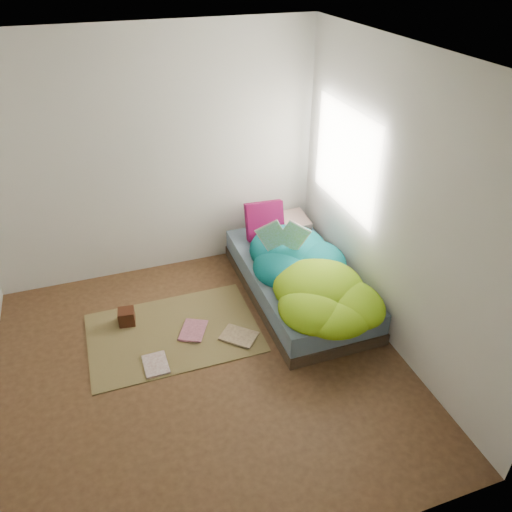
% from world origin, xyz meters
% --- Properties ---
extents(ground, '(3.50, 3.50, 0.00)m').
position_xyz_m(ground, '(0.00, 0.00, 0.00)').
color(ground, '#472D1B').
rests_on(ground, ground).
extents(room_walls, '(3.54, 3.54, 2.62)m').
position_xyz_m(room_walls, '(0.01, 0.01, 1.63)').
color(room_walls, silver).
rests_on(room_walls, ground).
extents(bed, '(1.00, 2.00, 0.34)m').
position_xyz_m(bed, '(1.22, 0.72, 0.17)').
color(bed, '#33281B').
rests_on(bed, ground).
extents(duvet, '(0.96, 1.84, 0.34)m').
position_xyz_m(duvet, '(1.22, 0.50, 0.51)').
color(duvet, '#066468').
rests_on(duvet, bed).
extents(rug, '(1.60, 1.10, 0.01)m').
position_xyz_m(rug, '(-0.15, 0.55, 0.01)').
color(rug, brown).
rests_on(rug, ground).
extents(pillow_floral, '(0.56, 0.38, 0.12)m').
position_xyz_m(pillow_floral, '(1.40, 1.53, 0.40)').
color(pillow_floral, beige).
rests_on(pillow_floral, bed).
extents(pillow_magenta, '(0.43, 0.16, 0.42)m').
position_xyz_m(pillow_magenta, '(1.10, 1.43, 0.55)').
color(pillow_magenta, '#540524').
rests_on(pillow_magenta, bed).
extents(open_book, '(0.43, 0.24, 0.26)m').
position_xyz_m(open_book, '(1.06, 0.79, 0.81)').
color(open_book, '#34842B').
rests_on(open_book, duvet).
extents(wooden_box, '(0.17, 0.17, 0.15)m').
position_xyz_m(wooden_box, '(-0.55, 0.83, 0.09)').
color(wooden_box, '#3E160E').
rests_on(wooden_box, rug).
extents(floor_book_a, '(0.21, 0.29, 0.02)m').
position_xyz_m(floor_book_a, '(-0.49, 0.16, 0.02)').
color(floor_book_a, white).
rests_on(floor_book_a, rug).
extents(floor_book_b, '(0.35, 0.38, 0.03)m').
position_xyz_m(floor_book_b, '(-0.07, 0.54, 0.03)').
color(floor_book_b, pink).
rests_on(floor_book_b, rug).
extents(floor_book_c, '(0.40, 0.40, 0.02)m').
position_xyz_m(floor_book_c, '(0.34, 0.18, 0.02)').
color(floor_book_c, tan).
rests_on(floor_book_c, rug).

